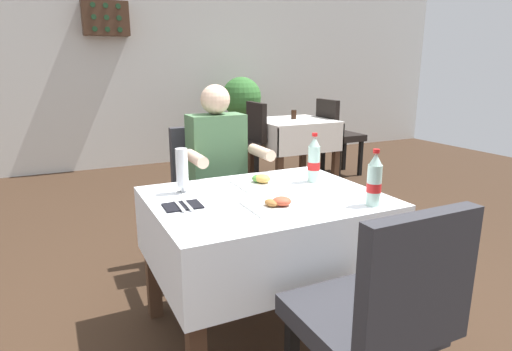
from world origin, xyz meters
The scene contains 18 objects.
ground_plane centered at (0.00, 0.00, 0.00)m, with size 11.00×11.00×0.00m, color #382619.
back_wall centered at (0.00, 4.31, 1.35)m, with size 11.00×0.12×2.70m, color silver.
main_dining_table centered at (0.05, -0.02, 0.58)m, with size 1.12×0.89×0.75m.
chair_far_diner_seat centered at (0.05, 0.81, 0.55)m, with size 0.44×0.50×0.97m.
chair_near_camera_side centered at (0.05, -0.85, 0.55)m, with size 0.44×0.50×0.97m.
seated_diner_far centered at (0.10, 0.71, 0.71)m, with size 0.50×0.46×1.26m.
plate_near_camera centered at (0.01, -0.20, 0.76)m, with size 0.24×0.24×0.05m.
plate_far_diner centered at (0.12, 0.18, 0.77)m, with size 0.26×0.26×0.06m.
beer_glass_left centered at (-0.30, 0.20, 0.87)m, with size 0.07×0.07×0.23m.
cola_bottle_primary centered at (0.43, -0.37, 0.86)m, with size 0.07×0.07×0.26m.
cola_bottle_secondary centered at (0.42, 0.10, 0.87)m, with size 0.07×0.07×0.27m.
napkin_cutlery_set centered at (-0.36, -0.01, 0.75)m, with size 0.17×0.19×0.01m.
background_dining_table centered at (1.75, 2.57, 0.56)m, with size 0.88×0.85×0.75m.
background_chair_left centered at (1.10, 2.57, 0.55)m, with size 0.50×0.44×0.97m.
background_chair_right centered at (2.40, 2.57, 0.55)m, with size 0.50×0.44×0.97m.
background_table_tumbler centered at (1.79, 2.63, 0.80)m, with size 0.06×0.06×0.11m, color black.
potted_plant_corner centered at (1.58, 3.70, 0.81)m, with size 0.55×0.55×1.23m.
wall_bottle_rack centered at (-0.09, 4.14, 1.95)m, with size 0.56×0.21×0.42m.
Camera 1 is at (-0.87, -1.83, 1.37)m, focal length 29.96 mm.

